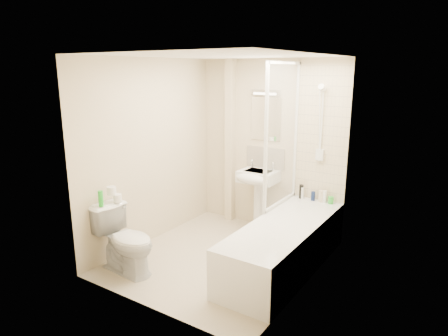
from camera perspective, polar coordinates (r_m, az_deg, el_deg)
The scene contains 25 objects.
floor at distance 5.02m, azimuth -0.47°, elevation -12.73°, with size 2.50×2.50×0.00m, color beige.
wall_back at distance 5.67m, azimuth 6.54°, elevation 3.13°, with size 2.20×0.02×2.40m, color beige.
wall_left at distance 5.29m, azimuth -10.47°, elevation 2.20°, with size 0.02×2.50×2.40m, color beige.
wall_right at distance 4.12m, azimuth 12.33°, elevation -1.22°, with size 0.02×2.50×2.40m, color beige.
ceiling at distance 4.49m, azimuth -0.53°, elevation 15.79°, with size 2.20×2.50×0.02m, color white.
tile_back at distance 5.33m, azimuth 13.77°, elevation 4.59°, with size 0.70×0.01×1.75m, color beige.
tile_right at distance 4.26m, azimuth 13.31°, elevation 2.32°, with size 0.01×2.10×1.75m, color beige.
pipe_boxing at distance 5.92m, azimuth 0.91°, elevation 3.67°, with size 0.12×0.12×2.40m, color beige.
splashback at distance 5.72m, azimuth 5.90°, elevation 1.51°, with size 0.60×0.01×0.30m, color beige.
mirror at distance 5.63m, azimuth 6.03°, elevation 6.98°, with size 0.46×0.01×0.60m, color white.
strip_light at distance 5.58m, azimuth 6.02°, elevation 10.73°, with size 0.42×0.07×0.07m, color silver.
bathtub at distance 4.73m, azimuth 8.63°, elevation -10.79°, with size 0.70×2.10×0.55m.
shower_screen at distance 5.06m, azimuth 8.35°, elevation 4.63°, with size 0.04×0.92×1.80m.
shower_fixture at distance 5.27m, azimuth 13.67°, elevation 5.82°, with size 0.10×0.16×0.99m.
pedestal_sink at distance 5.61m, azimuth 4.75°, elevation -2.20°, with size 0.52×0.48×1.00m.
bottle_black_a at distance 5.51m, azimuth 10.97°, elevation -3.32°, with size 0.06×0.06×0.19m, color black.
bottle_white_a at distance 5.51m, azimuth 11.05°, elevation -3.48°, with size 0.05×0.05×0.16m, color white.
bottle_blue at distance 5.46m, azimuth 12.60°, elevation -3.93°, with size 0.06×0.06×0.12m, color navy.
bottle_cream at distance 5.42m, azimuth 13.68°, elevation -3.94°, with size 0.06×0.06×0.15m, color beige.
bottle_white_b at distance 5.41m, azimuth 14.19°, elevation -3.99°, with size 0.05×0.05×0.16m, color white.
bottle_green at distance 5.39m, azimuth 15.01°, elevation -4.47°, with size 0.07×0.07×0.09m, color green.
toilet at distance 4.71m, azimuth -13.83°, elevation -9.94°, with size 0.78×0.48×0.76m, color white.
toilet_roll_lower at distance 4.77m, azimuth -14.97°, elevation -4.18°, with size 0.10×0.10×0.09m, color white.
toilet_roll_upper at distance 4.74m, azimuth -15.78°, elevation -3.14°, with size 0.11×0.11×0.09m, color white.
green_bottle at distance 4.66m, azimuth -17.20°, elevation -4.20°, with size 0.05×0.05×0.18m, color green.
Camera 1 is at (2.49, -3.73, 2.26)m, focal length 32.00 mm.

